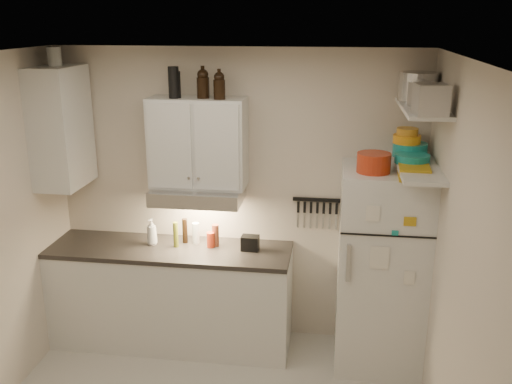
# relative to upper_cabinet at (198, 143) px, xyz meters

# --- Properties ---
(ceiling) EXTENTS (3.20, 3.00, 0.02)m
(ceiling) POSITION_rel_upper_cabinet_xyz_m (0.30, -1.33, 0.78)
(ceiling) COLOR silver
(ceiling) RESTS_ON ground
(back_wall) EXTENTS (3.20, 0.02, 2.60)m
(back_wall) POSITION_rel_upper_cabinet_xyz_m (0.30, 0.18, -0.53)
(back_wall) COLOR beige
(back_wall) RESTS_ON ground
(right_wall) EXTENTS (0.02, 3.00, 2.60)m
(right_wall) POSITION_rel_upper_cabinet_xyz_m (1.91, -1.33, -0.53)
(right_wall) COLOR beige
(right_wall) RESTS_ON ground
(base_cabinet) EXTENTS (2.10, 0.60, 0.88)m
(base_cabinet) POSITION_rel_upper_cabinet_xyz_m (-0.25, -0.14, -1.39)
(base_cabinet) COLOR silver
(base_cabinet) RESTS_ON floor
(countertop) EXTENTS (2.10, 0.62, 0.04)m
(countertop) POSITION_rel_upper_cabinet_xyz_m (-0.25, -0.14, -0.93)
(countertop) COLOR #282422
(countertop) RESTS_ON base_cabinet
(upper_cabinet) EXTENTS (0.80, 0.33, 0.75)m
(upper_cabinet) POSITION_rel_upper_cabinet_xyz_m (0.00, 0.00, 0.00)
(upper_cabinet) COLOR silver
(upper_cabinet) RESTS_ON back_wall
(side_cabinet) EXTENTS (0.33, 0.55, 1.00)m
(side_cabinet) POSITION_rel_upper_cabinet_xyz_m (-1.14, -0.14, 0.12)
(side_cabinet) COLOR silver
(side_cabinet) RESTS_ON left_wall
(range_hood) EXTENTS (0.76, 0.46, 0.12)m
(range_hood) POSITION_rel_upper_cabinet_xyz_m (0.00, -0.06, -0.44)
(range_hood) COLOR silver
(range_hood) RESTS_ON back_wall
(fridge) EXTENTS (0.70, 0.68, 1.70)m
(fridge) POSITION_rel_upper_cabinet_xyz_m (1.55, -0.18, -0.98)
(fridge) COLOR silver
(fridge) RESTS_ON floor
(shelf_hi) EXTENTS (0.30, 0.95, 0.03)m
(shelf_hi) POSITION_rel_upper_cabinet_xyz_m (1.75, -0.31, 0.38)
(shelf_hi) COLOR silver
(shelf_hi) RESTS_ON right_wall
(shelf_lo) EXTENTS (0.30, 0.95, 0.03)m
(shelf_lo) POSITION_rel_upper_cabinet_xyz_m (1.75, -0.31, -0.07)
(shelf_lo) COLOR silver
(shelf_lo) RESTS_ON right_wall
(knife_strip) EXTENTS (0.42, 0.02, 0.03)m
(knife_strip) POSITION_rel_upper_cabinet_xyz_m (1.00, 0.15, -0.51)
(knife_strip) COLOR black
(knife_strip) RESTS_ON back_wall
(dutch_oven) EXTENTS (0.33, 0.33, 0.15)m
(dutch_oven) POSITION_rel_upper_cabinet_xyz_m (1.43, -0.28, -0.05)
(dutch_oven) COLOR #AD2D14
(dutch_oven) RESTS_ON fridge
(book_stack) EXTENTS (0.23, 0.29, 0.09)m
(book_stack) POSITION_rel_upper_cabinet_xyz_m (1.71, -0.41, -0.08)
(book_stack) COLOR #B68E16
(book_stack) RESTS_ON fridge
(spice_jar) EXTENTS (0.09, 0.09, 0.11)m
(spice_jar) POSITION_rel_upper_cabinet_xyz_m (1.63, -0.16, -0.07)
(spice_jar) COLOR silver
(spice_jar) RESTS_ON fridge
(stock_pot) EXTENTS (0.36, 0.36, 0.22)m
(stock_pot) POSITION_rel_upper_cabinet_xyz_m (1.74, -0.03, 0.50)
(stock_pot) COLOR silver
(stock_pot) RESTS_ON shelf_hi
(tin_a) EXTENTS (0.20, 0.18, 0.17)m
(tin_a) POSITION_rel_upper_cabinet_xyz_m (1.74, -0.34, 0.48)
(tin_a) COLOR #AAAAAD
(tin_a) RESTS_ON shelf_hi
(tin_b) EXTENTS (0.22, 0.22, 0.20)m
(tin_b) POSITION_rel_upper_cabinet_xyz_m (1.74, -0.70, 0.49)
(tin_b) COLOR #AAAAAD
(tin_b) RESTS_ON shelf_hi
(bowl_teal) EXTENTS (0.27, 0.27, 0.11)m
(bowl_teal) POSITION_rel_upper_cabinet_xyz_m (1.72, -0.04, 0.00)
(bowl_teal) COLOR teal
(bowl_teal) RESTS_ON shelf_lo
(bowl_orange) EXTENTS (0.22, 0.22, 0.06)m
(bowl_orange) POSITION_rel_upper_cabinet_xyz_m (1.69, -0.04, 0.09)
(bowl_orange) COLOR orange
(bowl_orange) RESTS_ON bowl_teal
(bowl_yellow) EXTENTS (0.17, 0.17, 0.05)m
(bowl_yellow) POSITION_rel_upper_cabinet_xyz_m (1.69, -0.04, 0.15)
(bowl_yellow) COLOR #C28622
(bowl_yellow) RESTS_ON bowl_orange
(plates) EXTENTS (0.32, 0.32, 0.07)m
(plates) POSITION_rel_upper_cabinet_xyz_m (1.71, -0.25, -0.02)
(plates) COLOR teal
(plates) RESTS_ON shelf_lo
(growler_a) EXTENTS (0.10, 0.10, 0.24)m
(growler_a) POSITION_rel_upper_cabinet_xyz_m (0.06, -0.03, 0.49)
(growler_a) COLOR black
(growler_a) RESTS_ON upper_cabinet
(growler_b) EXTENTS (0.11, 0.11, 0.22)m
(growler_b) POSITION_rel_upper_cabinet_xyz_m (0.20, -0.07, 0.49)
(growler_b) COLOR black
(growler_b) RESTS_ON upper_cabinet
(thermos_a) EXTENTS (0.10, 0.10, 0.25)m
(thermos_a) POSITION_rel_upper_cabinet_xyz_m (-0.17, -0.06, 0.50)
(thermos_a) COLOR black
(thermos_a) RESTS_ON upper_cabinet
(thermos_b) EXTENTS (0.09, 0.09, 0.21)m
(thermos_b) POSITION_rel_upper_cabinet_xyz_m (-0.16, -0.05, 0.48)
(thermos_b) COLOR black
(thermos_b) RESTS_ON upper_cabinet
(side_jar) EXTENTS (0.14, 0.14, 0.15)m
(side_jar) POSITION_rel_upper_cabinet_xyz_m (-1.14, -0.11, 0.70)
(side_jar) COLOR silver
(side_jar) RESTS_ON side_cabinet
(soap_bottle) EXTENTS (0.12, 0.12, 0.26)m
(soap_bottle) POSITION_rel_upper_cabinet_xyz_m (-0.42, -0.09, -0.77)
(soap_bottle) COLOR silver
(soap_bottle) RESTS_ON countertop
(pepper_mill) EXTENTS (0.06, 0.06, 0.19)m
(pepper_mill) POSITION_rel_upper_cabinet_xyz_m (0.14, -0.04, -0.81)
(pepper_mill) COLOR brown
(pepper_mill) RESTS_ON countertop
(oil_bottle) EXTENTS (0.04, 0.04, 0.23)m
(oil_bottle) POSITION_rel_upper_cabinet_xyz_m (-0.20, -0.11, -0.79)
(oil_bottle) COLOR #5E6419
(oil_bottle) RESTS_ON countertop
(vinegar_bottle) EXTENTS (0.05, 0.05, 0.22)m
(vinegar_bottle) POSITION_rel_upper_cabinet_xyz_m (-0.14, -0.00, -0.79)
(vinegar_bottle) COLOR black
(vinegar_bottle) RESTS_ON countertop
(clear_bottle) EXTENTS (0.08, 0.08, 0.19)m
(clear_bottle) POSITION_rel_upper_cabinet_xyz_m (-0.04, -0.00, -0.81)
(clear_bottle) COLOR silver
(clear_bottle) RESTS_ON countertop
(red_jar) EXTENTS (0.08, 0.08, 0.13)m
(red_jar) POSITION_rel_upper_cabinet_xyz_m (0.10, -0.08, -0.84)
(red_jar) COLOR #AD2D14
(red_jar) RESTS_ON countertop
(caddy) EXTENTS (0.15, 0.11, 0.13)m
(caddy) POSITION_rel_upper_cabinet_xyz_m (0.45, -0.09, -0.84)
(caddy) COLOR black
(caddy) RESTS_ON countertop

